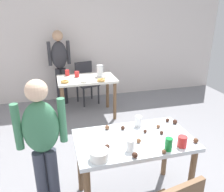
{
  "coord_description": "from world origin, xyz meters",
  "views": [
    {
      "loc": [
        -0.72,
        -1.84,
        1.94
      ],
      "look_at": [
        -0.04,
        0.76,
        0.9
      ],
      "focal_mm": 36.79,
      "sensor_mm": 36.0,
      "label": 1
    }
  ],
  "objects_px": {
    "dining_table_near": "(133,148)",
    "chair_far_table": "(86,80)",
    "person_girl_near": "(42,140)",
    "person_adult_far": "(60,62)",
    "soda_can": "(169,144)",
    "dining_table_far": "(87,84)",
    "pitcher_far": "(100,71)",
    "mixing_bowl": "(99,155)"
  },
  "relations": [
    {
      "from": "soda_can",
      "to": "pitcher_far",
      "type": "height_order",
      "value": "pitcher_far"
    },
    {
      "from": "person_girl_near",
      "to": "person_adult_far",
      "type": "xyz_separation_m",
      "value": [
        0.3,
        2.82,
        0.1
      ]
    },
    {
      "from": "chair_far_table",
      "to": "soda_can",
      "type": "bearing_deg",
      "value": -85.11
    },
    {
      "from": "person_adult_far",
      "to": "mixing_bowl",
      "type": "relative_size",
      "value": 9.29
    },
    {
      "from": "person_girl_near",
      "to": "mixing_bowl",
      "type": "height_order",
      "value": "person_girl_near"
    },
    {
      "from": "dining_table_near",
      "to": "soda_can",
      "type": "xyz_separation_m",
      "value": [
        0.23,
        -0.27,
        0.18
      ]
    },
    {
      "from": "dining_table_far",
      "to": "soda_can",
      "type": "bearing_deg",
      "value": -81.76
    },
    {
      "from": "chair_far_table",
      "to": "mixing_bowl",
      "type": "distance_m",
      "value": 3.13
    },
    {
      "from": "soda_can",
      "to": "dining_table_near",
      "type": "bearing_deg",
      "value": 130.12
    },
    {
      "from": "dining_table_near",
      "to": "chair_far_table",
      "type": "xyz_separation_m",
      "value": [
        -0.04,
        2.86,
        -0.14
      ]
    },
    {
      "from": "mixing_bowl",
      "to": "soda_can",
      "type": "bearing_deg",
      "value": -2.93
    },
    {
      "from": "person_girl_near",
      "to": "pitcher_far",
      "type": "bearing_deg",
      "value": 65.26
    },
    {
      "from": "dining_table_far",
      "to": "soda_can",
      "type": "height_order",
      "value": "soda_can"
    },
    {
      "from": "dining_table_near",
      "to": "chair_far_table",
      "type": "height_order",
      "value": "chair_far_table"
    },
    {
      "from": "dining_table_near",
      "to": "person_girl_near",
      "type": "relative_size",
      "value": 0.82
    },
    {
      "from": "pitcher_far",
      "to": "mixing_bowl",
      "type": "bearing_deg",
      "value": -102.13
    },
    {
      "from": "mixing_bowl",
      "to": "pitcher_far",
      "type": "relative_size",
      "value": 0.77
    },
    {
      "from": "dining_table_far",
      "to": "person_girl_near",
      "type": "xyz_separation_m",
      "value": [
        -0.72,
        -2.1,
        0.2
      ]
    },
    {
      "from": "chair_far_table",
      "to": "person_adult_far",
      "type": "distance_m",
      "value": 0.67
    },
    {
      "from": "soda_can",
      "to": "chair_far_table",
      "type": "bearing_deg",
      "value": 94.89
    },
    {
      "from": "person_adult_far",
      "to": "mixing_bowl",
      "type": "xyz_separation_m",
      "value": [
        0.16,
        -3.12,
        -0.13
      ]
    },
    {
      "from": "soda_can",
      "to": "person_adult_far",
      "type": "bearing_deg",
      "value": 103.92
    },
    {
      "from": "person_adult_far",
      "to": "pitcher_far",
      "type": "xyz_separation_m",
      "value": [
        0.69,
        -0.69,
        -0.06
      ]
    },
    {
      "from": "dining_table_near",
      "to": "pitcher_far",
      "type": "bearing_deg",
      "value": 86.6
    },
    {
      "from": "dining_table_far",
      "to": "pitcher_far",
      "type": "bearing_deg",
      "value": 5.64
    },
    {
      "from": "dining_table_far",
      "to": "mixing_bowl",
      "type": "relative_size",
      "value": 6.28
    },
    {
      "from": "chair_far_table",
      "to": "dining_table_near",
      "type": "bearing_deg",
      "value": -89.15
    },
    {
      "from": "dining_table_far",
      "to": "pitcher_far",
      "type": "relative_size",
      "value": 4.84
    },
    {
      "from": "dining_table_far",
      "to": "person_adult_far",
      "type": "bearing_deg",
      "value": 120.96
    },
    {
      "from": "dining_table_far",
      "to": "mixing_bowl",
      "type": "height_order",
      "value": "mixing_bowl"
    },
    {
      "from": "person_girl_near",
      "to": "person_adult_far",
      "type": "height_order",
      "value": "person_adult_far"
    },
    {
      "from": "person_girl_near",
      "to": "mixing_bowl",
      "type": "xyz_separation_m",
      "value": [
        0.46,
        -0.3,
        -0.03
      ]
    },
    {
      "from": "person_girl_near",
      "to": "pitcher_far",
      "type": "distance_m",
      "value": 2.34
    },
    {
      "from": "dining_table_far",
      "to": "person_adult_far",
      "type": "xyz_separation_m",
      "value": [
        -0.43,
        0.71,
        0.29
      ]
    },
    {
      "from": "chair_far_table",
      "to": "mixing_bowl",
      "type": "bearing_deg",
      "value": -96.43
    },
    {
      "from": "person_girl_near",
      "to": "dining_table_far",
      "type": "bearing_deg",
      "value": 71.03
    },
    {
      "from": "person_girl_near",
      "to": "mixing_bowl",
      "type": "distance_m",
      "value": 0.55
    },
    {
      "from": "person_adult_far",
      "to": "soda_can",
      "type": "height_order",
      "value": "person_adult_far"
    },
    {
      "from": "mixing_bowl",
      "to": "soda_can",
      "type": "xyz_separation_m",
      "value": [
        0.62,
        -0.03,
        0.02
      ]
    },
    {
      "from": "person_adult_far",
      "to": "chair_far_table",
      "type": "bearing_deg",
      "value": -1.97
    },
    {
      "from": "dining_table_far",
      "to": "mixing_bowl",
      "type": "bearing_deg",
      "value": -96.28
    },
    {
      "from": "dining_table_far",
      "to": "pitcher_far",
      "type": "distance_m",
      "value": 0.34
    }
  ]
}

